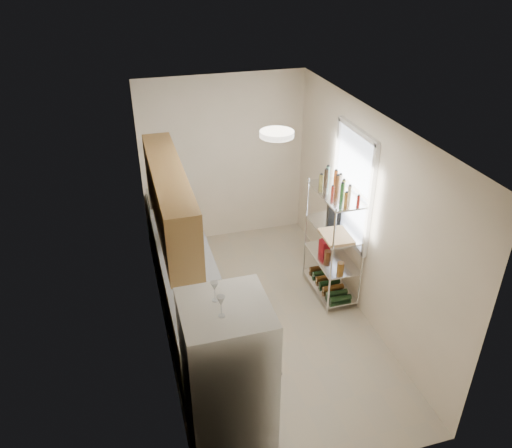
# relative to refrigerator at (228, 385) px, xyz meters

# --- Properties ---
(room) EXTENTS (2.52, 4.42, 2.62)m
(room) POSITION_rel_refrigerator_xyz_m (0.87, 1.72, 0.43)
(room) COLOR #AA9F89
(room) RESTS_ON ground
(counter_run) EXTENTS (0.63, 3.51, 0.90)m
(counter_run) POSITION_rel_refrigerator_xyz_m (-0.05, 2.16, -0.41)
(counter_run) COLOR olive
(counter_run) RESTS_ON ground
(upper_cabinets) EXTENTS (0.33, 2.20, 0.72)m
(upper_cabinets) POSITION_rel_refrigerator_xyz_m (-0.18, 1.82, 0.94)
(upper_cabinets) COLOR olive
(upper_cabinets) RESTS_ON room
(range_hood) EXTENTS (0.50, 0.60, 0.12)m
(range_hood) POSITION_rel_refrigerator_xyz_m (-0.13, 2.62, 0.52)
(range_hood) COLOR #B7BABC
(range_hood) RESTS_ON room
(window) EXTENTS (0.06, 1.00, 1.46)m
(window) POSITION_rel_refrigerator_xyz_m (2.10, 2.07, 0.68)
(window) COLOR white
(window) RESTS_ON room
(bakers_rack) EXTENTS (0.45, 0.90, 1.73)m
(bakers_rack) POSITION_rel_refrigerator_xyz_m (1.88, 2.02, 0.24)
(bakers_rack) COLOR silver
(bakers_rack) RESTS_ON ground
(ceiling_dome) EXTENTS (0.34, 0.34, 0.05)m
(ceiling_dome) POSITION_rel_refrigerator_xyz_m (0.87, 1.42, 1.70)
(ceiling_dome) COLOR white
(ceiling_dome) RESTS_ON room
(refrigerator) EXTENTS (0.71, 0.71, 1.73)m
(refrigerator) POSITION_rel_refrigerator_xyz_m (0.00, 0.00, 0.00)
(refrigerator) COLOR white
(refrigerator) RESTS_ON ground
(wine_glass_a) EXTENTS (0.07, 0.07, 0.19)m
(wine_glass_a) POSITION_rel_refrigerator_xyz_m (-0.05, -0.10, 0.96)
(wine_glass_a) COLOR silver
(wine_glass_a) RESTS_ON refrigerator
(wine_glass_b) EXTENTS (0.06, 0.06, 0.18)m
(wine_glass_b) POSITION_rel_refrigerator_xyz_m (-0.06, 0.10, 0.95)
(wine_glass_b) COLOR silver
(wine_glass_b) RESTS_ON refrigerator
(rice_cooker) EXTENTS (0.26, 0.26, 0.21)m
(rice_cooker) POSITION_rel_refrigerator_xyz_m (-0.05, 2.30, 0.14)
(rice_cooker) COLOR white
(rice_cooker) RESTS_ON counter_run
(frying_pan_large) EXTENTS (0.30, 0.30, 0.05)m
(frying_pan_large) POSITION_rel_refrigerator_xyz_m (-0.15, 2.53, 0.06)
(frying_pan_large) COLOR black
(frying_pan_large) RESTS_ON counter_run
(frying_pan_small) EXTENTS (0.32, 0.32, 0.05)m
(frying_pan_small) POSITION_rel_refrigerator_xyz_m (-0.05, 2.97, 0.06)
(frying_pan_small) COLOR black
(frying_pan_small) RESTS_ON counter_run
(cutting_board) EXTENTS (0.36, 0.45, 0.03)m
(cutting_board) POSITION_rel_refrigerator_xyz_m (1.80, 1.81, 0.16)
(cutting_board) COLOR tan
(cutting_board) RESTS_ON bakers_rack
(espresso_machine) EXTENTS (0.24, 0.30, 0.30)m
(espresso_machine) POSITION_rel_refrigerator_xyz_m (2.01, 2.35, 0.29)
(espresso_machine) COLOR black
(espresso_machine) RESTS_ON bakers_rack
(storage_bag) EXTENTS (0.11, 0.15, 0.16)m
(storage_bag) POSITION_rel_refrigerator_xyz_m (1.83, 2.18, -0.22)
(storage_bag) COLOR maroon
(storage_bag) RESTS_ON bakers_rack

